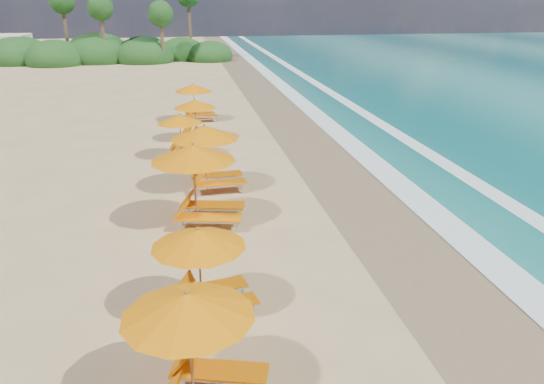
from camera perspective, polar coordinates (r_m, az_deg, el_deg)
The scene contains 11 objects.
ground at distance 16.49m, azimuth -0.00°, elevation -3.90°, with size 160.00×160.00×0.00m, color tan.
wet_sand at distance 17.57m, azimuth 12.97°, elevation -2.85°, with size 4.00×160.00×0.01m, color olive.
surf_foam at distance 18.75m, azimuth 20.62°, elevation -2.10°, with size 4.00×160.00×0.01m.
station_2 at distance 9.39m, azimuth -7.80°, elevation -15.85°, with size 2.90×2.82×2.32m.
station_3 at distance 11.95m, azimuth -7.07°, elevation -7.76°, with size 2.59×2.48×2.14m.
station_4 at distance 16.44m, azimuth -7.70°, elevation 1.42°, with size 3.24×3.12×2.66m.
station_5 at distance 19.42m, azimuth -6.67°, elevation 4.22°, with size 2.79×2.60×2.51m.
station_6 at distance 23.71m, azimuth -9.54°, elevation 6.37°, with size 2.35×2.23×2.00m.
station_7 at distance 26.52m, azimuth -7.98°, elevation 8.09°, with size 2.78×2.78×2.10m.
station_8 at distance 30.74m, azimuth -8.14°, elevation 9.88°, with size 2.54×2.40×2.18m.
treeline at distance 61.01m, azimuth -17.41°, elevation 14.23°, with size 25.80×8.80×9.74m.
Camera 1 is at (-2.61, -14.77, 6.85)m, focal length 34.72 mm.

